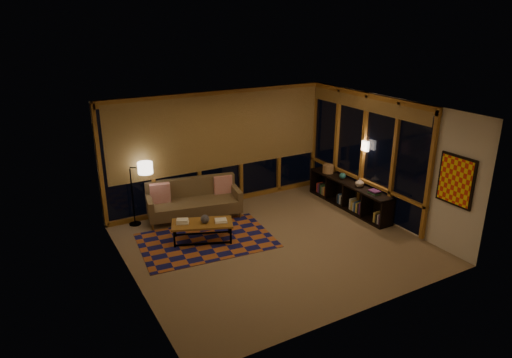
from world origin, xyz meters
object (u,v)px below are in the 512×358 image
coffee_table (202,232)px  bookshelf (349,195)px  floor_lamp (132,194)px  sofa (194,200)px

coffee_table → bookshelf: bookshelf is taller
coffee_table → floor_lamp: (-0.98, 1.43, 0.51)m
coffee_table → floor_lamp: bearing=146.1°
floor_lamp → coffee_table: bearing=-23.1°
sofa → floor_lamp: 1.33m
sofa → coffee_table: 1.17m
floor_lamp → bookshelf: floor_lamp is taller
coffee_table → sofa: bearing=97.7°
bookshelf → sofa: bearing=159.8°
bookshelf → coffee_table: bearing=178.1°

